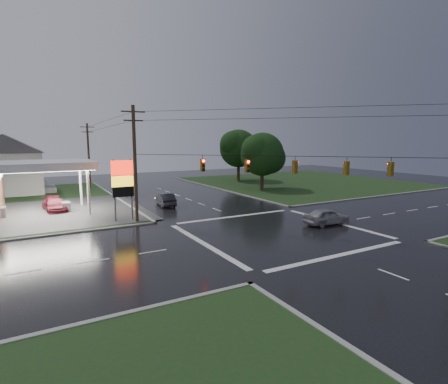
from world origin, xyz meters
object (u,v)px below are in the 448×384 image
car_pump (55,205)px  car_crossing (327,216)px  pylon_sign (122,180)px  utility_pole_nw (135,163)px  tree_ne_near (263,154)px  house_near (7,164)px  tree_ne_far (239,149)px  house_far (4,160)px  utility_pole_n (89,154)px  car_north (165,199)px

car_pump → car_crossing: bearing=-48.0°
pylon_sign → utility_pole_nw: size_ratio=0.55×
utility_pole_nw → tree_ne_near: utility_pole_nw is taller
house_near → tree_ne_far: bearing=-3.0°
pylon_sign → car_pump: 10.76m
tree_ne_far → car_crossing: bearing=-108.6°
utility_pole_nw → car_pump: 12.66m
house_far → car_pump: bearing=-78.4°
tree_ne_near → utility_pole_nw: bearing=-152.1°
utility_pole_nw → car_pump: (-6.54, 9.62, -4.98)m
tree_ne_near → tree_ne_far: size_ratio=0.92×
utility_pole_n → tree_ne_far: size_ratio=1.07×
car_north → utility_pole_nw: bearing=57.9°
house_far → house_near: bearing=-85.2°
utility_pole_nw → tree_ne_far: 36.20m
utility_pole_nw → pylon_sign: bearing=135.0°
house_near → tree_ne_far: tree_ne_far is taller
utility_pole_nw → car_north: 9.87m
car_north → car_crossing: bearing=127.4°
car_north → car_crossing: (9.90, -16.31, 0.01)m
tree_ne_far → house_far: bearing=160.3°
house_near → house_far: (-1.00, 12.00, 0.00)m
pylon_sign → car_crossing: size_ratio=1.33×
house_far → car_crossing: (27.63, -48.12, -3.64)m
tree_ne_near → car_pump: size_ratio=1.77×
tree_ne_far → car_north: size_ratio=2.15×
utility_pole_n → car_north: (5.28, -21.81, -4.72)m
utility_pole_nw → house_near: utility_pole_nw is taller
tree_ne_far → car_crossing: (-11.47, -34.11, -5.41)m
house_far → tree_ne_far: bearing=-19.7°
utility_pole_nw → car_pump: size_ratio=2.16×
pylon_sign → utility_pole_nw: bearing=-45.0°
tree_ne_near → car_north: (-18.36, -5.80, -4.81)m
utility_pole_n → car_pump: size_ratio=2.07×
house_far → tree_ne_near: size_ratio=1.23×
car_north → car_pump: car_north is taller
car_crossing → utility_pole_n: bearing=25.3°
house_near → tree_ne_far: size_ratio=1.13×
pylon_sign → car_pump: pylon_sign is taller
car_pump → tree_ne_far: bearing=17.7°
pylon_sign → house_far: (-11.45, 37.50, 0.39)m
utility_pole_nw → car_crossing: 18.64m
utility_pole_nw → tree_ne_near: (23.64, 12.49, -0.16)m
utility_pole_n → car_pump: (-6.54, -18.88, -4.73)m
house_near → house_far: 12.04m
pylon_sign → house_near: bearing=112.3°
utility_pole_n → car_pump: 20.53m
tree_ne_near → car_crossing: (-8.47, -22.11, -4.79)m
pylon_sign → house_near: house_near is taller
car_north → pylon_sign: bearing=48.3°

